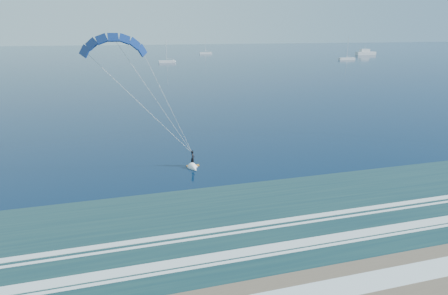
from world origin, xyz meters
The scene contains 6 objects.
ground centered at (0.00, 0.00, 0.00)m, with size 900.00×900.00×0.00m, color #07223F.
kitesurfer_rig centered at (-9.89, 25.13, 9.15)m, with size 14.10×4.47×17.11m.
motor_yacht centered at (155.29, 217.22, 1.52)m, with size 13.98×3.73×5.91m.
sailboat_2 centered at (16.48, 188.60, 0.68)m, with size 8.22×2.40×11.47m.
sailboat_3 centered at (54.49, 258.82, 0.68)m, with size 8.45×2.40×11.52m.
sailboat_4 centered at (117.30, 180.91, 0.69)m, with size 9.65×2.40×12.95m.
Camera 1 is at (-15.01, -19.87, 16.37)m, focal length 32.00 mm.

